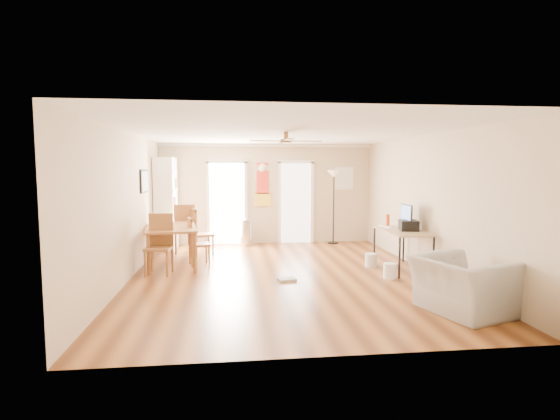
{
  "coord_description": "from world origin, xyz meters",
  "views": [
    {
      "loc": [
        -0.97,
        -7.74,
        1.95
      ],
      "look_at": [
        0.0,
        0.6,
        1.15
      ],
      "focal_mm": 27.67,
      "sensor_mm": 36.0,
      "label": 1
    }
  ],
  "objects": [
    {
      "name": "ceiling",
      "position": [
        0.0,
        0.0,
        2.6
      ],
      "size": [
        5.5,
        7.0,
        0.0
      ],
      "primitive_type": null,
      "color": "silver",
      "rests_on": "floor"
    },
    {
      "name": "printer",
      "position": [
        2.45,
        0.17,
        0.87
      ],
      "size": [
        0.4,
        0.44,
        0.2
      ],
      "primitive_type": "cube",
      "rotation": [
        0.0,
        0.0,
        -0.2
      ],
      "color": "black",
      "rests_on": "computer_desk"
    },
    {
      "name": "imac",
      "position": [
        2.47,
        0.34,
        1.01
      ],
      "size": [
        0.2,
        0.53,
        0.49
      ],
      "primitive_type": null,
      "rotation": [
        0.0,
        0.0,
        -0.24
      ],
      "color": "black",
      "rests_on": "computer_desk"
    },
    {
      "name": "ac_grille",
      "position": [
        2.05,
        3.47,
        1.7
      ],
      "size": [
        0.5,
        0.04,
        0.6
      ],
      "primitive_type": "cube",
      "color": "white",
      "rests_on": "wall_back"
    },
    {
      "name": "floor_cloth",
      "position": [
        0.01,
        -0.4,
        0.02
      ],
      "size": [
        0.34,
        0.29,
        0.04
      ],
      "primitive_type": "cube",
      "rotation": [
        0.0,
        0.0,
        0.2
      ],
      "color": "#A8A9A3",
      "rests_on": "floor"
    },
    {
      "name": "crown_molding",
      "position": [
        0.0,
        0.0,
        2.56
      ],
      "size": [
        5.5,
        7.0,
        0.08
      ],
      "primitive_type": null,
      "color": "white",
      "rests_on": "wall_back"
    },
    {
      "name": "dining_table",
      "position": [
        -2.15,
        1.05,
        0.4
      ],
      "size": [
        1.16,
        1.71,
        0.8
      ],
      "primitive_type": null,
      "rotation": [
        0.0,
        0.0,
        0.13
      ],
      "color": "#A87236",
      "rests_on": "floor"
    },
    {
      "name": "kitchen_doorway",
      "position": [
        -1.05,
        3.48,
        1.05
      ],
      "size": [
        0.9,
        0.1,
        2.1
      ],
      "primitive_type": null,
      "color": "white",
      "rests_on": "wall_back"
    },
    {
      "name": "ceiling_fan",
      "position": [
        0.0,
        -0.3,
        2.43
      ],
      "size": [
        1.24,
        1.24,
        0.2
      ],
      "primitive_type": null,
      "color": "#593819",
      "rests_on": "ceiling"
    },
    {
      "name": "wall_front",
      "position": [
        0.0,
        -3.5,
        1.3
      ],
      "size": [
        5.5,
        0.04,
        2.6
      ],
      "primitive_type": null,
      "color": "beige",
      "rests_on": "floor"
    },
    {
      "name": "keyboard",
      "position": [
        2.2,
        0.7,
        0.78
      ],
      "size": [
        0.21,
        0.42,
        0.01
      ],
      "primitive_type": "cube",
      "rotation": [
        0.0,
        0.0,
        0.2
      ],
      "color": "white",
      "rests_on": "computer_desk"
    },
    {
      "name": "wastebasket_b",
      "position": [
        1.86,
        -0.45,
        0.13
      ],
      "size": [
        0.29,
        0.29,
        0.27
      ],
      "primitive_type": "cylinder",
      "rotation": [
        0.0,
        0.0,
        0.29
      ],
      "color": "white",
      "rests_on": "floor"
    },
    {
      "name": "wall_back",
      "position": [
        0.0,
        3.5,
        1.3
      ],
      "size": [
        5.5,
        0.04,
        2.6
      ],
      "primitive_type": null,
      "color": "beige",
      "rests_on": "floor"
    },
    {
      "name": "armchair",
      "position": [
        2.15,
        -2.34,
        0.38
      ],
      "size": [
        1.31,
        1.41,
        0.75
      ],
      "primitive_type": "imported",
      "rotation": [
        0.0,
        0.0,
        1.87
      ],
      "color": "#A9A8A4",
      "rests_on": "floor"
    },
    {
      "name": "wall_left",
      "position": [
        -2.75,
        0.0,
        1.3
      ],
      "size": [
        0.04,
        7.0,
        2.6
      ],
      "primitive_type": null,
      "color": "beige",
      "rests_on": "floor"
    },
    {
      "name": "computer_desk",
      "position": [
        2.34,
        0.21,
        0.38
      ],
      "size": [
        0.72,
        1.43,
        0.77
      ],
      "primitive_type": null,
      "color": "tan",
      "rests_on": "floor"
    },
    {
      "name": "dining_chair_near",
      "position": [
        -2.29,
        0.31,
        0.55
      ],
      "size": [
        0.5,
        0.5,
        1.11
      ],
      "primitive_type": null,
      "rotation": [
        0.0,
        0.0,
        -0.1
      ],
      "color": "olive",
      "rests_on": "floor"
    },
    {
      "name": "dining_chair_right_a",
      "position": [
        -1.6,
        2.06,
        0.53
      ],
      "size": [
        0.55,
        0.55,
        1.05
      ],
      "primitive_type": null,
      "rotation": [
        0.0,
        0.0,
        1.89
      ],
      "color": "#A66835",
      "rests_on": "floor"
    },
    {
      "name": "wastebasket_a",
      "position": [
        1.81,
        0.47,
        0.13
      ],
      "size": [
        0.25,
        0.25,
        0.27
      ],
      "primitive_type": "cylinder",
      "rotation": [
        0.0,
        0.0,
        -0.09
      ],
      "color": "silver",
      "rests_on": "floor"
    },
    {
      "name": "bookshelf",
      "position": [
        -2.51,
        2.9,
        1.11
      ],
      "size": [
        0.66,
        1.07,
        2.22
      ],
      "primitive_type": null,
      "rotation": [
        0.0,
        0.0,
        -0.22
      ],
      "color": "white",
      "rests_on": "floor"
    },
    {
      "name": "orange_bottle",
      "position": [
        2.3,
        0.88,
        0.89
      ],
      "size": [
        0.09,
        0.09,
        0.24
      ],
      "primitive_type": "cylinder",
      "rotation": [
        0.0,
        0.0,
        0.07
      ],
      "color": "#D34512",
      "rests_on": "computer_desk"
    },
    {
      "name": "bathroom_doorway",
      "position": [
        0.75,
        3.48,
        1.05
      ],
      "size": [
        0.8,
        0.1,
        2.1
      ],
      "primitive_type": null,
      "color": "white",
      "rests_on": "wall_back"
    },
    {
      "name": "wall_right",
      "position": [
        2.75,
        0.0,
        1.3
      ],
      "size": [
        0.04,
        7.0,
        2.6
      ],
      "primitive_type": null,
      "color": "beige",
      "rests_on": "floor"
    },
    {
      "name": "torchiere_lamp",
      "position": [
        1.71,
        3.23,
        0.96
      ],
      "size": [
        0.42,
        0.42,
        1.91
      ],
      "primitive_type": null,
      "rotation": [
        0.0,
        0.0,
        -0.18
      ],
      "color": "black",
      "rests_on": "floor"
    },
    {
      "name": "dining_chair_far",
      "position": [
        -2.03,
        2.39,
        0.57
      ],
      "size": [
        0.51,
        0.51,
        1.14
      ],
      "primitive_type": null,
      "rotation": [
        0.0,
        0.0,
        3.24
      ],
      "color": "#985A31",
      "rests_on": "floor"
    },
    {
      "name": "floor",
      "position": [
        0.0,
        0.0,
        0.0
      ],
      "size": [
        7.0,
        7.0,
        0.0
      ],
      "primitive_type": "plane",
      "color": "brown",
      "rests_on": "ground"
    },
    {
      "name": "framed_poster",
      "position": [
        -2.73,
        1.4,
        1.7
      ],
      "size": [
        0.04,
        0.66,
        0.48
      ],
      "primitive_type": "cube",
      "color": "black",
      "rests_on": "wall_left"
    },
    {
      "name": "wall_decal",
      "position": [
        -0.13,
        3.48,
        1.55
      ],
      "size": [
        0.46,
        0.03,
        1.1
      ],
      "primitive_type": "cube",
      "color": "red",
      "rests_on": "wall_back"
    },
    {
      "name": "trash_can",
      "position": [
        -0.58,
        3.23,
        0.33
      ],
      "size": [
        0.33,
        0.33,
        0.67
      ],
      "primitive_type": "cylinder",
      "rotation": [
        0.0,
        0.0,
        -0.05
      ],
      "color": "silver",
      "rests_on": "floor"
    },
    {
      "name": "dining_chair_right_b",
      "position": [
        -1.6,
        0.99,
        0.48
      ],
      "size": [
        0.48,
        0.48,
        0.97
      ],
      "primitive_type": null,
      "rotation": [
        0.0,
        0.0,
        1.8
      ],
      "color": "#9B6032",
      "rests_on": "floor"
    }
  ]
}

